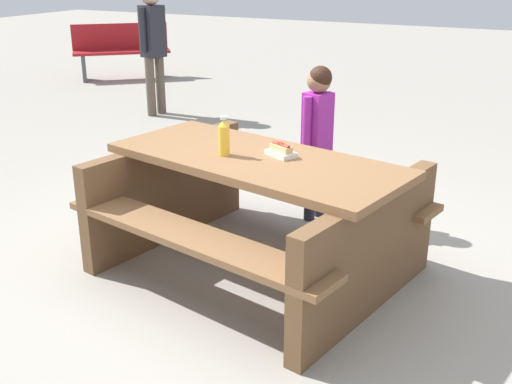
{
  "coord_description": "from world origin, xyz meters",
  "views": [
    {
      "loc": [
        1.6,
        -3.13,
        1.86
      ],
      "look_at": [
        0.0,
        0.0,
        0.52
      ],
      "focal_mm": 43.73,
      "sensor_mm": 36.0,
      "label": 1
    }
  ],
  "objects_px": {
    "soda_bottle": "(224,137)",
    "park_bench_mid": "(121,50)",
    "hotdog_tray": "(281,151)",
    "bystander_adult": "(152,32)",
    "child_in_coat": "(318,123)",
    "picnic_table": "(256,204)"
  },
  "relations": [
    {
      "from": "park_bench_mid",
      "to": "bystander_adult",
      "type": "distance_m",
      "value": 2.67
    },
    {
      "from": "hotdog_tray",
      "to": "child_in_coat",
      "type": "relative_size",
      "value": 0.18
    },
    {
      "from": "soda_bottle",
      "to": "park_bench_mid",
      "type": "bearing_deg",
      "value": 133.72
    },
    {
      "from": "park_bench_mid",
      "to": "bystander_adult",
      "type": "height_order",
      "value": "bystander_adult"
    },
    {
      "from": "soda_bottle",
      "to": "child_in_coat",
      "type": "relative_size",
      "value": 0.21
    },
    {
      "from": "soda_bottle",
      "to": "bystander_adult",
      "type": "bearing_deg",
      "value": 131.45
    },
    {
      "from": "hotdog_tray",
      "to": "bystander_adult",
      "type": "height_order",
      "value": "bystander_adult"
    },
    {
      "from": "soda_bottle",
      "to": "park_bench_mid",
      "type": "distance_m",
      "value": 6.84
    },
    {
      "from": "soda_bottle",
      "to": "hotdog_tray",
      "type": "xyz_separation_m",
      "value": [
        0.31,
        0.14,
        -0.08
      ]
    },
    {
      "from": "picnic_table",
      "to": "hotdog_tray",
      "type": "relative_size",
      "value": 9.77
    },
    {
      "from": "soda_bottle",
      "to": "park_bench_mid",
      "type": "xyz_separation_m",
      "value": [
        -4.72,
        4.93,
        -0.41
      ]
    },
    {
      "from": "child_in_coat",
      "to": "park_bench_mid",
      "type": "bearing_deg",
      "value": 141.36
    },
    {
      "from": "soda_bottle",
      "to": "child_in_coat",
      "type": "distance_m",
      "value": 1.03
    },
    {
      "from": "hotdog_tray",
      "to": "bystander_adult",
      "type": "distance_m",
      "value": 4.34
    },
    {
      "from": "child_in_coat",
      "to": "bystander_adult",
      "type": "bearing_deg",
      "value": 144.18
    },
    {
      "from": "soda_bottle",
      "to": "child_in_coat",
      "type": "bearing_deg",
      "value": 79.11
    },
    {
      "from": "bystander_adult",
      "to": "hotdog_tray",
      "type": "bearing_deg",
      "value": -44.32
    },
    {
      "from": "child_in_coat",
      "to": "bystander_adult",
      "type": "relative_size",
      "value": 0.73
    },
    {
      "from": "picnic_table",
      "to": "park_bench_mid",
      "type": "height_order",
      "value": "park_bench_mid"
    },
    {
      "from": "picnic_table",
      "to": "park_bench_mid",
      "type": "bearing_deg",
      "value": 135.15
    },
    {
      "from": "hotdog_tray",
      "to": "child_in_coat",
      "type": "height_order",
      "value": "child_in_coat"
    },
    {
      "from": "child_in_coat",
      "to": "soda_bottle",
      "type": "bearing_deg",
      "value": -100.89
    }
  ]
}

